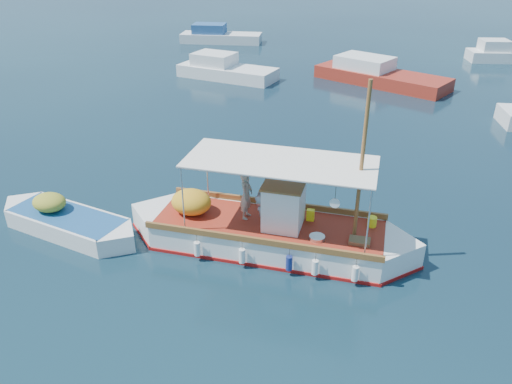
% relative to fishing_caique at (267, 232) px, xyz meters
% --- Properties ---
extents(ground, '(160.00, 160.00, 0.00)m').
position_rel_fishing_caique_xyz_m(ground, '(0.70, 0.57, -0.50)').
color(ground, black).
rests_on(ground, ground).
extents(fishing_caique, '(9.24, 3.46, 5.70)m').
position_rel_fishing_caique_xyz_m(fishing_caique, '(0.00, 0.00, 0.00)').
color(fishing_caique, white).
rests_on(fishing_caique, ground).
extents(dinghy, '(5.60, 1.86, 1.37)m').
position_rel_fishing_caique_xyz_m(dinghy, '(-6.41, -1.78, -0.21)').
color(dinghy, white).
rests_on(dinghy, ground).
extents(bg_boat_nw, '(6.81, 2.76, 1.80)m').
position_rel_fishing_caique_xyz_m(bg_boat_nw, '(-10.44, 17.86, -0.01)').
color(bg_boat_nw, silver).
rests_on(bg_boat_nw, ground).
extents(bg_boat_n, '(9.08, 5.22, 1.80)m').
position_rel_fishing_caique_xyz_m(bg_boat_n, '(-0.67, 20.64, -0.01)').
color(bg_boat_n, maroon).
rests_on(bg_boat_n, ground).
extents(bg_boat_far_w, '(7.46, 4.18, 1.80)m').
position_rel_fishing_caique_xyz_m(bg_boat_far_w, '(-16.47, 28.67, -0.01)').
color(bg_boat_far_w, silver).
rests_on(bg_boat_far_w, ground).
extents(bg_boat_far_n, '(5.42, 3.64, 1.80)m').
position_rel_fishing_caique_xyz_m(bg_boat_far_n, '(6.70, 30.73, -0.01)').
color(bg_boat_far_n, silver).
rests_on(bg_boat_far_n, ground).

